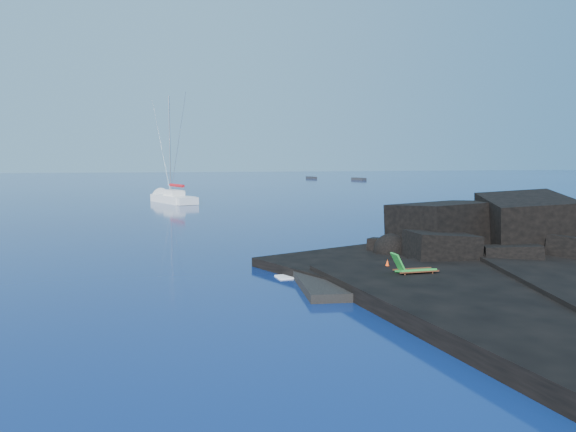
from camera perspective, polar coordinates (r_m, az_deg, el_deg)
name	(u,v)px	position (r m, az deg, el deg)	size (l,w,h in m)	color
ground	(298,292)	(22.93, 1.01, -7.69)	(400.00, 400.00, 0.00)	#04133B
headland	(528,264)	(31.33, 23.22, -4.48)	(24.00, 24.00, 3.60)	black
beach	(395,283)	(24.88, 10.85, -6.71)	(8.50, 6.00, 0.70)	black
surf_foam	(367,264)	(29.13, 8.05, -4.82)	(10.00, 8.00, 0.06)	white
sailboat	(173,203)	(69.56, -11.65, 1.33)	(2.59, 12.37, 12.97)	silver
deck_chair	(416,265)	(24.00, 12.86, -4.83)	(1.83, 0.80, 1.26)	#1C802A
towel	(370,284)	(22.76, 8.31, -6.89)	(1.71, 0.81, 0.05)	white
sunbather	(370,281)	(22.73, 8.32, -6.54)	(1.63, 0.44, 0.24)	#B0735C
marker_cone	(387,266)	(25.38, 10.06, -5.00)	(0.36, 0.36, 0.55)	#FF410D
distant_boat_a	(311,179)	(148.07, 2.39, 3.81)	(1.33, 4.26, 0.57)	black
distant_boat_b	(359,180)	(139.48, 7.20, 3.64)	(1.42, 4.56, 0.61)	black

